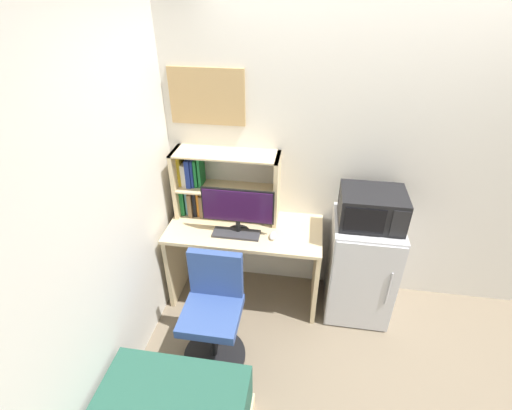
{
  "coord_description": "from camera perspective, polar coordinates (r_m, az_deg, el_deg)",
  "views": [
    {
      "loc": [
        -0.43,
        -2.76,
        2.55
      ],
      "look_at": [
        -0.81,
        -0.32,
        1.01
      ],
      "focal_mm": 26.09,
      "sensor_mm": 36.0,
      "label": 1
    }
  ],
  "objects": [
    {
      "name": "desk_chair",
      "position": [
        2.88,
        -6.5,
        -16.53
      ],
      "size": [
        0.48,
        0.48,
        0.89
      ],
      "color": "black",
      "rests_on": "ground_plane"
    },
    {
      "name": "keyboard",
      "position": [
        3.01,
        -3.03,
        -4.42
      ],
      "size": [
        0.38,
        0.14,
        0.02
      ],
      "primitive_type": "cube",
      "color": "#333338",
      "rests_on": "desk"
    },
    {
      "name": "wall_left",
      "position": [
        2.08,
        -29.1,
        -9.77
      ],
      "size": [
        0.04,
        4.4,
        2.6
      ],
      "primitive_type": "cube",
      "color": "silver",
      "rests_on": "ground_plane"
    },
    {
      "name": "wall_corkboard",
      "position": [
        2.98,
        -7.55,
        16.13
      ],
      "size": [
        0.59,
        0.02,
        0.43
      ],
      "primitive_type": "cube",
      "color": "tan"
    },
    {
      "name": "hutch_bookshelf",
      "position": [
        3.14,
        -7.03,
        3.22
      ],
      "size": [
        0.87,
        0.26,
        0.59
      ],
      "color": "beige",
      "rests_on": "desk"
    },
    {
      "name": "desk",
      "position": [
        3.23,
        -1.68,
        -6.8
      ],
      "size": [
        1.28,
        0.58,
        0.76
      ],
      "color": "beige",
      "rests_on": "ground_plane"
    },
    {
      "name": "microwave",
      "position": [
        2.94,
        17.34,
        -0.43
      ],
      "size": [
        0.48,
        0.38,
        0.27
      ],
      "color": "black",
      "rests_on": "mini_fridge"
    },
    {
      "name": "monitor",
      "position": [
        2.91,
        -2.84,
        -0.56
      ],
      "size": [
        0.57,
        0.19,
        0.4
      ],
      "color": "black",
      "rests_on": "desk"
    },
    {
      "name": "computer_mouse",
      "position": [
        2.97,
        2.59,
        -4.71
      ],
      "size": [
        0.05,
        0.1,
        0.04
      ],
      "primitive_type": "ellipsoid",
      "color": "silver",
      "rests_on": "desk"
    },
    {
      "name": "mini_fridge",
      "position": [
        3.28,
        15.7,
        -9.18
      ],
      "size": [
        0.52,
        0.55,
        0.91
      ],
      "color": "silver",
      "rests_on": "ground_plane"
    },
    {
      "name": "wall_back",
      "position": [
        3.16,
        23.4,
        5.96
      ],
      "size": [
        6.4,
        0.04,
        2.6
      ],
      "primitive_type": "cube",
      "color": "silver",
      "rests_on": "ground_plane"
    }
  ]
}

